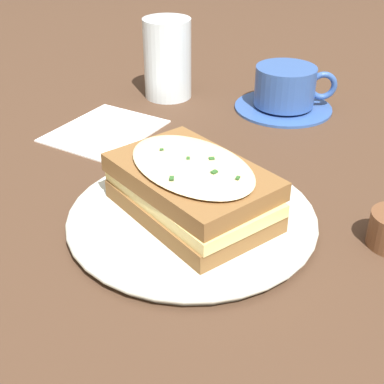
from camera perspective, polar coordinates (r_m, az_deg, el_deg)
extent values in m
plane|color=#473021|center=(0.54, -0.46, -1.95)|extent=(2.40, 2.40, 0.00)
cylinder|color=silver|center=(0.52, 0.00, -2.84)|extent=(0.23, 0.23, 0.01)
torus|color=silver|center=(0.52, 0.00, -2.60)|extent=(0.24, 0.24, 0.01)
cube|color=brown|center=(0.51, 0.00, -1.39)|extent=(0.14, 0.18, 0.02)
cube|color=#EAD17A|center=(0.50, 0.00, 0.06)|extent=(0.14, 0.18, 0.01)
cube|color=brown|center=(0.50, -0.05, 1.70)|extent=(0.14, 0.18, 0.02)
ellipsoid|color=beige|center=(0.49, -0.05, 2.94)|extent=(0.13, 0.16, 0.01)
cube|color=#2D6028|center=(0.50, -0.41, 3.65)|extent=(0.01, 0.01, 0.00)
cube|color=#2D6028|center=(0.46, -2.18, 1.51)|extent=(0.01, 0.01, 0.00)
cube|color=#2D6028|center=(0.51, -3.25, 4.57)|extent=(0.00, 0.00, 0.00)
cube|color=#2D6028|center=(0.49, 1.83, 3.45)|extent=(0.01, 0.01, 0.00)
cube|color=#2D6028|center=(0.47, 2.39, 2.18)|extent=(0.01, 0.00, 0.00)
cube|color=#2D6028|center=(0.47, 4.91, 1.54)|extent=(0.01, 0.00, 0.00)
cylinder|color=#33569E|center=(0.79, 9.69, 8.99)|extent=(0.14, 0.14, 0.01)
cylinder|color=#33569E|center=(0.78, 9.89, 11.09)|extent=(0.09, 0.09, 0.05)
cylinder|color=#381E0F|center=(0.77, 10.03, 12.53)|extent=(0.07, 0.07, 0.00)
torus|color=#33569E|center=(0.79, 13.77, 10.95)|extent=(0.03, 0.04, 0.04)
cylinder|color=silver|center=(0.81, -2.63, 14.02)|extent=(0.07, 0.07, 0.12)
cube|color=white|center=(0.72, -9.27, 6.53)|extent=(0.15, 0.13, 0.00)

